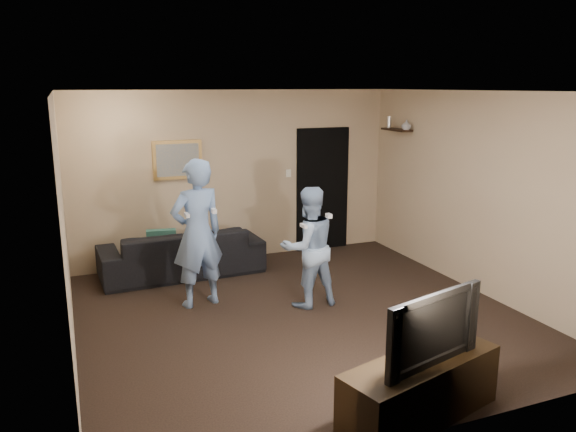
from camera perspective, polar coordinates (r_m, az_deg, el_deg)
name	(u,v)px	position (r m, az deg, el deg)	size (l,w,h in m)	color
ground	(300,315)	(6.76, 1.22, -10.06)	(5.00, 5.00, 0.00)	black
ceiling	(301,91)	(6.21, 1.34, 12.56)	(5.00, 5.00, 0.04)	silver
wall_back	(237,176)	(8.68, -5.25, 4.05)	(5.00, 0.04, 2.60)	tan
wall_front	(435,276)	(4.26, 14.70, -5.95)	(5.00, 0.04, 2.60)	tan
wall_left	(64,229)	(5.87, -21.77, -1.24)	(0.04, 5.00, 2.60)	tan
wall_right	(478,193)	(7.68, 18.71, 2.22)	(0.04, 5.00, 2.60)	tan
sofa	(182,252)	(8.21, -10.76, -3.58)	(2.28, 0.89, 0.67)	black
throw_pillow	(162,244)	(8.12, -12.70, -2.78)	(0.41, 0.13, 0.41)	#194D46
painting_frame	(178,160)	(8.40, -11.16, 5.63)	(0.72, 0.05, 0.57)	olive
painting_canvas	(178,160)	(8.37, -11.12, 5.60)	(0.62, 0.01, 0.47)	slate
doorway	(322,189)	(9.21, 3.52, 2.72)	(0.90, 0.06, 2.00)	black
light_switch	(288,173)	(8.93, 0.04, 4.37)	(0.08, 0.02, 0.12)	silver
wall_shelf	(397,130)	(8.96, 10.98, 8.60)	(0.20, 0.60, 0.03)	black
shelf_vase	(406,125)	(8.74, 11.94, 9.04)	(0.14, 0.14, 0.15)	#ABABB0
shelf_figurine	(389,122)	(9.14, 10.24, 9.38)	(0.06, 0.06, 0.18)	white
tv_console	(420,389)	(4.89, 13.29, -16.77)	(1.46, 0.47, 0.52)	black
television	(424,325)	(4.64, 13.65, -10.76)	(1.04, 0.14, 0.60)	black
wii_player_left	(197,233)	(6.88, -9.21, -1.76)	(0.74, 0.57, 1.83)	#7293C5
wii_player_right	(308,247)	(6.83, 2.09, -3.18)	(0.76, 0.61, 1.49)	#8FADD0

